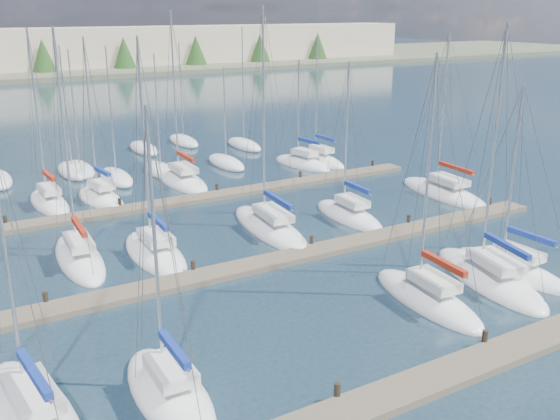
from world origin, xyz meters
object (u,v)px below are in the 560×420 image
sailboat_d (427,299)px  sailboat_m (443,193)px  sailboat_i (79,258)px  sailboat_j (155,253)px  sailboat_p (182,180)px  sailboat_k (270,227)px  sailboat_o (101,198)px  sailboat_c (169,391)px  sailboat_n (49,202)px  sailboat_b (33,415)px  sailboat_f (512,270)px  sailboat_r (319,160)px  sailboat_q (302,163)px  sailboat_e (489,278)px  sailboat_l (349,215)px

sailboat_d → sailboat_m: bearing=47.6°
sailboat_i → sailboat_m: size_ratio=1.06×
sailboat_j → sailboat_p: (7.76, 14.89, 0.00)m
sailboat_k → sailboat_o: size_ratio=1.16×
sailboat_c → sailboat_n: sailboat_n is taller
sailboat_j → sailboat_m: (24.53, 0.61, -0.01)m
sailboat_b → sailboat_f: sailboat_b is taller
sailboat_i → sailboat_d: sailboat_i is taller
sailboat_b → sailboat_c: 4.98m
sailboat_r → sailboat_k: bearing=-134.5°
sailboat_k → sailboat_d: 13.66m
sailboat_i → sailboat_r: sailboat_i is taller
sailboat_p → sailboat_f: 29.10m
sailboat_q → sailboat_r: bearing=0.8°
sailboat_c → sailboat_k: sailboat_k is taller
sailboat_e → sailboat_q: bearing=92.0°
sailboat_i → sailboat_f: bearing=-31.6°
sailboat_i → sailboat_o: size_ratio=1.08×
sailboat_c → sailboat_r: (26.75, 29.36, 0.01)m
sailboat_c → sailboat_o: sailboat_o is taller
sailboat_j → sailboat_o: (0.25, 13.15, 0.01)m
sailboat_o → sailboat_j: bearing=-97.3°
sailboat_e → sailboat_r: 29.20m
sailboat_f → sailboat_m: 15.56m
sailboat_n → sailboat_m: 31.02m
sailboat_e → sailboat_q: (5.37, 27.73, -0.00)m
sailboat_n → sailboat_m: bearing=-27.8°
sailboat_b → sailboat_c: (4.85, -1.13, 0.01)m
sailboat_p → sailboat_f: sailboat_p is taller
sailboat_n → sailboat_b: bearing=-104.6°
sailboat_i → sailboat_k: (12.48, -1.07, -0.01)m
sailboat_b → sailboat_r: (31.60, 28.23, 0.02)m
sailboat_q → sailboat_m: size_ratio=0.79×
sailboat_l → sailboat_r: 17.28m
sailboat_i → sailboat_m: bearing=1.1°
sailboat_n → sailboat_k: bearing=-51.3°
sailboat_i → sailboat_e: size_ratio=0.98×
sailboat_c → sailboat_d: 14.40m
sailboat_p → sailboat_c: bearing=-111.9°
sailboat_b → sailboat_m: (33.85, 13.62, 0.00)m
sailboat_d → sailboat_j: bearing=131.3°
sailboat_q → sailboat_k: bearing=-139.7°
sailboat_c → sailboat_p: 31.50m
sailboat_j → sailboat_n: 14.38m
sailboat_j → sailboat_k: (8.30, 0.41, 0.00)m
sailboat_b → sailboat_q: 40.41m
sailboat_f → sailboat_n: size_ratio=0.82×
sailboat_n → sailboat_o: 3.80m
sailboat_f → sailboat_m: sailboat_m is taller
sailboat_e → sailboat_o: (-14.40, 26.11, 0.02)m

